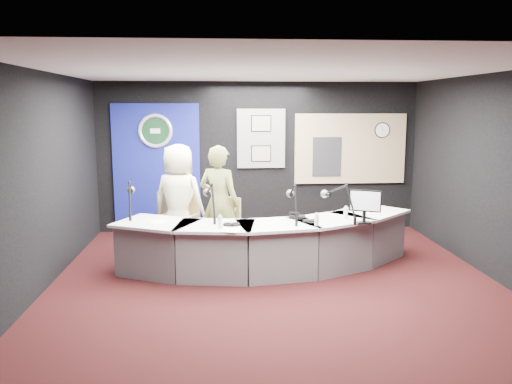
{
  "coord_description": "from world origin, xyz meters",
  "views": [
    {
      "loc": [
        -0.73,
        -6.62,
        2.35
      ],
      "look_at": [
        -0.2,
        0.8,
        1.1
      ],
      "focal_mm": 36.0,
      "sensor_mm": 36.0,
      "label": 1
    }
  ],
  "objects": [
    {
      "name": "headphones_near",
      "position": [
        0.53,
        0.29,
        0.77
      ],
      "size": [
        0.19,
        0.19,
        0.03
      ],
      "primitive_type": "torus",
      "color": "black",
      "rests_on": "broadcast_desk"
    },
    {
      "name": "boom_mic_b",
      "position": [
        -0.86,
        0.56,
        1.05
      ],
      "size": [
        0.23,
        0.73,
        0.6
      ],
      "primitive_type": null,
      "color": "black",
      "rests_on": "broadcast_desk"
    },
    {
      "name": "agency_seal",
      "position": [
        -1.9,
        2.93,
        1.9
      ],
      "size": [
        0.63,
        0.07,
        0.63
      ],
      "primitive_type": "torus",
      "rotation": [
        1.57,
        0.0,
        0.0
      ],
      "color": "silver",
      "rests_on": "backdrop_panel"
    },
    {
      "name": "water_bottles",
      "position": [
        0.17,
        0.27,
        0.84
      ],
      "size": [
        1.87,
        0.53,
        0.18
      ],
      "primitive_type": null,
      "color": "silver",
      "rests_on": "broadcast_desk"
    },
    {
      "name": "seal_center",
      "position": [
        -1.9,
        2.94,
        1.9
      ],
      "size": [
        0.48,
        0.01,
        0.48
      ],
      "primitive_type": "cylinder",
      "rotation": [
        1.57,
        0.0,
        0.0
      ],
      "color": "black",
      "rests_on": "backdrop_panel"
    },
    {
      "name": "wall_front",
      "position": [
        0.0,
        -3.0,
        1.4
      ],
      "size": [
        6.0,
        0.02,
        2.8
      ],
      "primitive_type": "cube",
      "color": "black",
      "rests_on": "ground"
    },
    {
      "name": "armchair_left",
      "position": [
        -1.38,
        1.41,
        0.49
      ],
      "size": [
        0.73,
        0.73,
        0.97
      ],
      "primitive_type": null,
      "rotation": [
        0.0,
        0.0,
        -0.45
      ],
      "color": "#9F7E48",
      "rests_on": "ground"
    },
    {
      "name": "ground",
      "position": [
        0.0,
        0.0,
        0.0
      ],
      "size": [
        6.0,
        6.0,
        0.0
      ],
      "primitive_type": "plane",
      "color": "black",
      "rests_on": "ground"
    },
    {
      "name": "wall_back",
      "position": [
        0.0,
        3.0,
        1.4
      ],
      "size": [
        6.0,
        0.02,
        2.8
      ],
      "primitive_type": "cube",
      "color": "black",
      "rests_on": "ground"
    },
    {
      "name": "framed_photo_upper",
      "position": [
        0.05,
        2.94,
        2.03
      ],
      "size": [
        0.34,
        0.02,
        0.27
      ],
      "primitive_type": "cube",
      "color": "#7D6F5B",
      "rests_on": "pinboard"
    },
    {
      "name": "booth_window_frame",
      "position": [
        1.75,
        2.97,
        1.55
      ],
      "size": [
        2.12,
        0.06,
        1.32
      ],
      "primitive_type": "cube",
      "color": "tan",
      "rests_on": "wall_back"
    },
    {
      "name": "booth_glow",
      "position": [
        1.75,
        2.96,
        1.55
      ],
      "size": [
        2.0,
        0.02,
        1.2
      ],
      "primitive_type": "cube",
      "color": "#FFE2A1",
      "rests_on": "booth_window_frame"
    },
    {
      "name": "headphones_far",
      "position": [
        -0.58,
        0.16,
        0.77
      ],
      "size": [
        0.22,
        0.22,
        0.04
      ],
      "primitive_type": "torus",
      "color": "black",
      "rests_on": "broadcast_desk"
    },
    {
      "name": "paper_stack",
      "position": [
        -1.59,
        0.44,
        0.75
      ],
      "size": [
        0.29,
        0.34,
        0.0
      ],
      "primitive_type": "cube",
      "rotation": [
        0.0,
        0.0,
        0.35
      ],
      "color": "white",
      "rests_on": "broadcast_desk"
    },
    {
      "name": "computer_monitor",
      "position": [
        1.25,
        0.16,
        1.07
      ],
      "size": [
        0.44,
        0.21,
        0.32
      ],
      "primitive_type": "cube",
      "rotation": [
        0.0,
        0.0,
        -0.41
      ],
      "color": "black",
      "rests_on": "broadcast_desk"
    },
    {
      "name": "person_man",
      "position": [
        -1.38,
        1.41,
        0.89
      ],
      "size": [
        1.02,
        0.86,
        1.77
      ],
      "primitive_type": "imported",
      "rotation": [
        0.0,
        0.0,
        2.73
      ],
      "color": "#F7F2C5",
      "rests_on": "ground"
    },
    {
      "name": "pinboard",
      "position": [
        0.05,
        2.97,
        1.75
      ],
      "size": [
        0.9,
        0.04,
        1.1
      ],
      "primitive_type": "cube",
      "color": "slate",
      "rests_on": "wall_back"
    },
    {
      "name": "draped_jacket",
      "position": [
        -1.51,
        1.64,
        0.62
      ],
      "size": [
        0.49,
        0.31,
        0.7
      ],
      "primitive_type": "cube",
      "rotation": [
        0.0,
        0.0,
        -0.45
      ],
      "color": "slate",
      "rests_on": "armchair_left"
    },
    {
      "name": "person_woman",
      "position": [
        -0.75,
        1.06,
        0.89
      ],
      "size": [
        0.77,
        0.67,
        1.77
      ],
      "primitive_type": "imported",
      "rotation": [
        0.0,
        0.0,
        2.66
      ],
      "color": "olive",
      "rests_on": "ground"
    },
    {
      "name": "equipment_rack",
      "position": [
        1.3,
        2.94,
        1.4
      ],
      "size": [
        0.55,
        0.02,
        0.75
      ],
      "primitive_type": "cube",
      "color": "black",
      "rests_on": "booth_window_frame"
    },
    {
      "name": "boom_mic_a",
      "position": [
        -2.04,
        0.87,
        1.05
      ],
      "size": [
        0.2,
        0.74,
        0.6
      ],
      "primitive_type": null,
      "color": "black",
      "rests_on": "broadcast_desk"
    },
    {
      "name": "notepad",
      "position": [
        -0.59,
        -0.07,
        0.75
      ],
      "size": [
        0.3,
        0.36,
        0.0
      ],
      "primitive_type": "cube",
      "rotation": [
        0.0,
        0.0,
        -0.27
      ],
      "color": "white",
      "rests_on": "broadcast_desk"
    },
    {
      "name": "armchair_right",
      "position": [
        -0.75,
        1.06,
        0.44
      ],
      "size": [
        0.7,
        0.7,
        0.88
      ],
      "primitive_type": null,
      "rotation": [
        0.0,
        0.0,
        -0.66
      ],
      "color": "#9F7E48",
      "rests_on": "ground"
    },
    {
      "name": "framed_photo_lower",
      "position": [
        0.05,
        2.94,
        1.47
      ],
      "size": [
        0.34,
        0.02,
        0.27
      ],
      "primitive_type": "cube",
      "color": "#7D6F5B",
      "rests_on": "pinboard"
    },
    {
      "name": "boom_mic_d",
      "position": [
        0.94,
        0.36,
        1.05
      ],
      "size": [
        0.44,
        0.65,
        0.6
      ],
      "primitive_type": null,
      "color": "black",
      "rests_on": "broadcast_desk"
    },
    {
      "name": "wall_left",
      "position": [
        -3.0,
        0.0,
        1.4
      ],
      "size": [
        0.02,
        6.0,
        2.8
      ],
      "primitive_type": "cube",
      "color": "black",
      "rests_on": "ground"
    },
    {
      "name": "boom_mic_c",
      "position": [
        0.29,
        0.37,
        1.05
      ],
      "size": [
        0.16,
        0.74,
        0.6
      ],
      "primitive_type": null,
      "color": "black",
      "rests_on": "broadcast_desk"
    },
    {
      "name": "backdrop_panel",
      "position": [
        -1.9,
        2.97,
        1.25
      ],
      "size": [
        1.6,
        0.05,
        2.3
      ],
      "primitive_type": "cube",
      "color": "navy",
      "rests_on": "wall_back"
    },
    {
      "name": "ceiling",
      "position": [
        0.0,
        0.0,
        2.8
      ],
      "size": [
        6.0,
        6.0,
        0.02
      ],
      "primitive_type": "cube",
      "color": "silver",
      "rests_on": "ground"
    },
    {
      "name": "broadcast_desk",
      "position": [
        -0.05,
        0.55,
        0.38
      ],
      "size": [
        4.5,
        1.9,
        0.75
      ],
      "primitive_type": null,
      "color": "silver",
      "rests_on": "ground"
    },
    {
      "name": "wall_clock",
      "position": [
        2.35,
        2.94,
        1.9
      ],
      "size": [
        0.28,
        0.01,
        0.28
      ],
      "primitive_type": "cylinder",
      "rotation": [
        1.57,
        0.0,
        0.0
      ],
      "color": "white",
      "rests_on": "booth_window_frame"
    },
    {
      "name": "desk_phone",
      "position": [
        0.37,
        0.53,
        0.78
      ],
      "size": [
        0.24,
        0.23,
        0.05
      ],
      "primitive_type": "cube",
      "rotation": [
        0.0,
        0.0,
        -0.55
      ],
      "color": "black",
      "rests_on": "broadcast_desk"
    },
    {
      "name": "wall_right",
      "position": [
        3.0,
        0.0,
        1.4
      ],
      "size": [
        0.02,
        6.0,
        2.8
      ],
      "primitive_type": "cube",
      "color": "black",
      "rests_on": "ground"
    }
  ]
}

